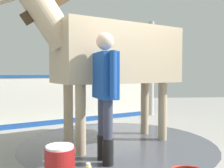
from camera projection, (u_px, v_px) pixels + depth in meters
The scene contains 7 objects.
ground_plane at pixel (128, 150), 3.95m from camera, with size 16.00×16.00×0.02m, color gray.
wet_patch at pixel (117, 142), 4.32m from camera, with size 3.38×3.38×0.00m, color #42444C.
barrier_wall at pixel (75, 100), 6.06m from camera, with size 2.12×4.15×1.19m.
roof_post_far at pixel (151, 69), 7.11m from camera, with size 0.16×0.16×2.72m, color #B7B2A8.
horse at pixel (111, 54), 4.18m from camera, with size 1.94×3.26×2.73m.
handler at pixel (105, 87), 3.33m from camera, with size 0.68×0.36×1.78m.
wash_bucket at pixel (60, 161), 2.92m from camera, with size 0.36×0.36×0.37m.
Camera 1 is at (3.88, -0.51, 1.24)m, focal length 39.10 mm.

